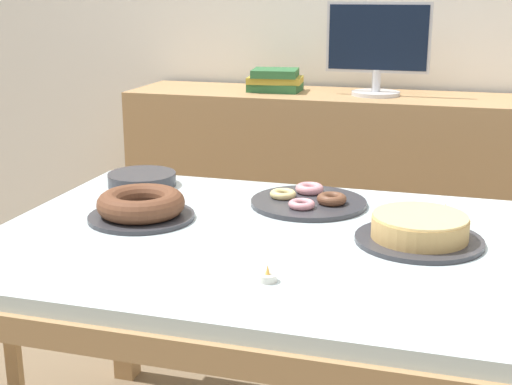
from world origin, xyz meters
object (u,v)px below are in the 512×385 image
(computer_monitor, at_px, (378,49))
(book_stack, at_px, (275,80))
(cake_golden_bundt, at_px, (141,206))
(tealight_near_front, at_px, (445,213))
(cake_chocolate_round, at_px, (419,230))
(pastry_platter, at_px, (309,201))
(plate_stack, at_px, (142,179))
(tealight_left_edge, at_px, (268,277))

(computer_monitor, height_order, book_stack, computer_monitor)
(cake_golden_bundt, xyz_separation_m, tealight_near_front, (0.77, 0.25, -0.02))
(book_stack, distance_m, cake_chocolate_round, 1.51)
(pastry_platter, bearing_deg, plate_stack, 173.95)
(book_stack, distance_m, tealight_near_front, 1.35)
(book_stack, distance_m, pastry_platter, 1.18)
(computer_monitor, bearing_deg, cake_chocolate_round, -78.18)
(computer_monitor, distance_m, plate_stack, 1.23)
(book_stack, relative_size, tealight_near_front, 6.06)
(computer_monitor, distance_m, cake_chocolate_round, 1.39)
(book_stack, xyz_separation_m, plate_stack, (-0.15, -1.04, -0.19))
(book_stack, distance_m, plate_stack, 1.06)
(book_stack, height_order, pastry_platter, book_stack)
(cake_golden_bundt, distance_m, pastry_platter, 0.47)
(cake_chocolate_round, xyz_separation_m, tealight_near_front, (0.05, 0.23, -0.02))
(computer_monitor, distance_m, tealight_near_front, 1.19)
(tealight_near_front, bearing_deg, pastry_platter, 179.50)
(cake_chocolate_round, bearing_deg, book_stack, 118.21)
(cake_chocolate_round, distance_m, tealight_near_front, 0.23)
(cake_golden_bundt, height_order, tealight_near_front, cake_golden_bundt)
(cake_chocolate_round, bearing_deg, cake_golden_bundt, -178.45)
(cake_golden_bundt, xyz_separation_m, plate_stack, (-0.14, 0.31, -0.01))
(pastry_platter, distance_m, tealight_left_edge, 0.56)
(pastry_platter, distance_m, tealight_near_front, 0.37)
(cake_golden_bundt, bearing_deg, plate_stack, 114.81)
(pastry_platter, bearing_deg, cake_chocolate_round, -35.71)
(computer_monitor, bearing_deg, tealight_near_front, -73.23)
(computer_monitor, relative_size, plate_stack, 2.02)
(book_stack, height_order, tealight_near_front, book_stack)
(pastry_platter, relative_size, tealight_left_edge, 8.16)
(cake_golden_bundt, bearing_deg, tealight_left_edge, -35.82)
(book_stack, relative_size, cake_chocolate_round, 0.79)
(computer_monitor, relative_size, tealight_left_edge, 10.60)
(cake_chocolate_round, xyz_separation_m, cake_golden_bundt, (-0.72, -0.02, 0.00))
(pastry_platter, xyz_separation_m, plate_stack, (-0.54, 0.06, 0.01))
(tealight_left_edge, bearing_deg, computer_monitor, 89.71)
(plate_stack, height_order, tealight_near_front, plate_stack)
(pastry_platter, bearing_deg, cake_golden_bundt, -147.99)
(plate_stack, bearing_deg, tealight_near_front, -3.79)
(pastry_platter, height_order, tealight_near_front, pastry_platter)
(computer_monitor, distance_m, pastry_platter, 1.15)
(plate_stack, distance_m, tealight_left_edge, 0.85)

